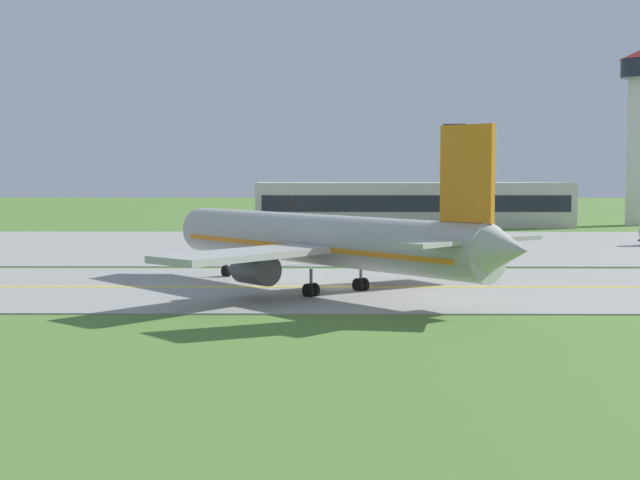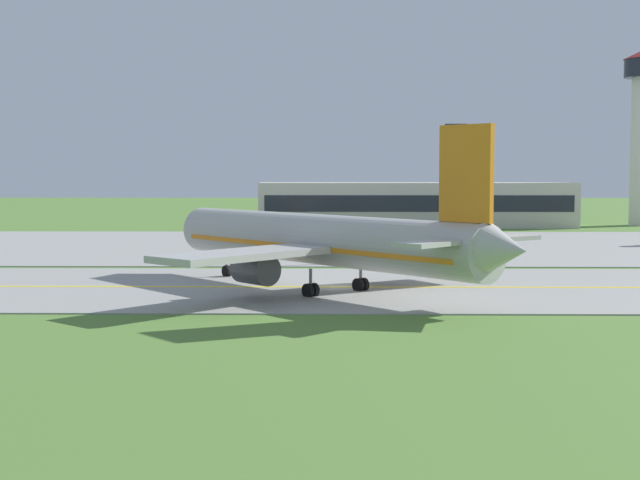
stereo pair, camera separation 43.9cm
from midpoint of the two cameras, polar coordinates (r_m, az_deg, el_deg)
name	(u,v)px [view 1 (the left image)]	position (r m, az deg, el deg)	size (l,w,h in m)	color
ground_plane	(336,288)	(75.11, 0.85, -3.02)	(500.00, 500.00, 0.00)	#517A33
taxiway_strip	(336,288)	(75.11, 0.85, -2.99)	(240.00, 28.00, 0.10)	gray
apron_pad	(411,246)	(117.35, 5.60, -0.35)	(140.00, 52.00, 0.10)	gray
taxiway_centreline	(336,287)	(75.10, 0.85, -2.94)	(220.00, 0.60, 0.01)	yellow
airplane_lead	(324,241)	(71.97, 0.07, -0.04)	(29.85, 32.47, 12.70)	#ADADA8
service_truck_baggage	(273,240)	(107.52, -3.07, 0.02)	(6.34, 3.82, 2.65)	orange
terminal_building	(414,205)	(157.07, 5.80, 2.21)	(53.59, 9.43, 8.80)	beige
control_tower	(640,121)	(170.56, 19.31, 7.03)	(7.60, 7.60, 30.80)	silver
apron_light_mast	(454,174)	(100.38, 8.24, 4.13)	(2.40, 0.50, 14.70)	gray
traffic_cone_near_edge	(479,268)	(89.33, 9.74, -1.71)	(0.44, 0.44, 0.60)	orange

